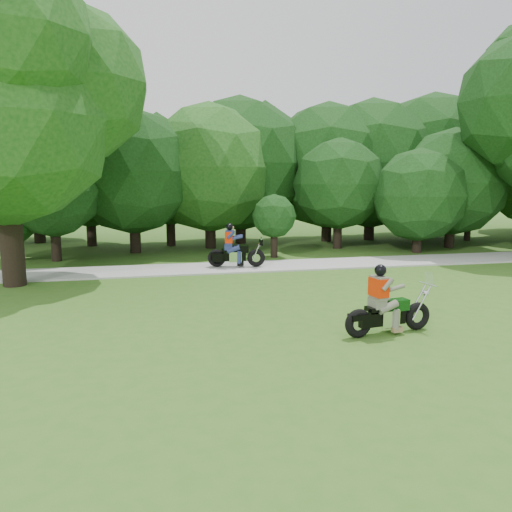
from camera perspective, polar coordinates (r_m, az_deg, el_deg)
name	(u,v)px	position (r m, az deg, el deg)	size (l,w,h in m)	color
ground	(438,325)	(12.20, 20.05, -7.38)	(100.00, 100.00, 0.00)	#34631C
walkway	(320,264)	(19.25, 7.37, -0.92)	(60.00, 2.20, 0.06)	#A6A6A0
tree_line	(307,169)	(25.43, 5.83, 9.83)	(39.70, 12.80, 7.84)	black
big_tree_west	(2,95)	(17.40, -27.01, 16.09)	(8.64, 6.56, 9.96)	black
chopper_motorcycle	(385,309)	(11.00, 14.52, -5.84)	(2.14, 0.72, 1.53)	black
touring_motorcycle	(233,251)	(18.27, -2.67, 0.57)	(2.10, 0.89, 1.61)	black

